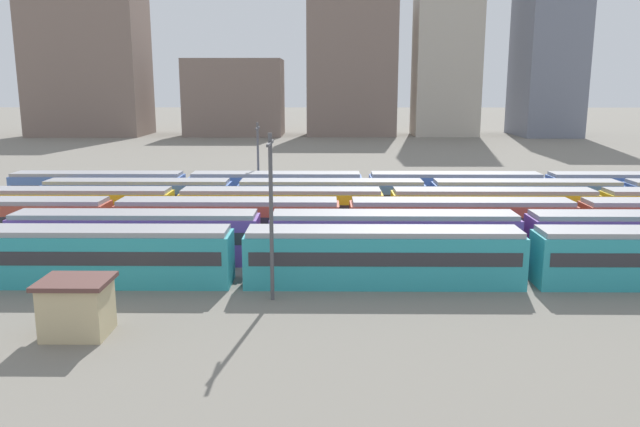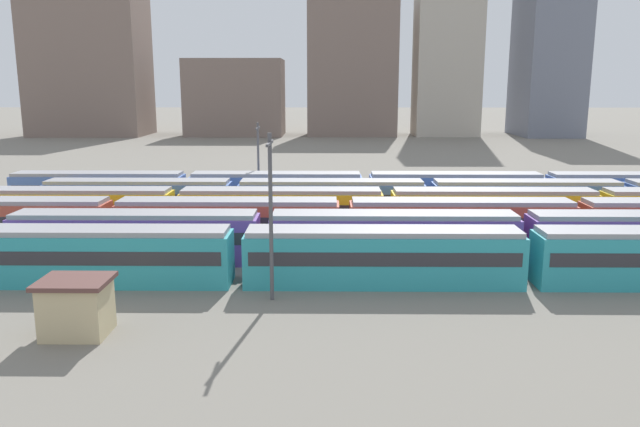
{
  "view_description": "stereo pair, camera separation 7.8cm",
  "coord_description": "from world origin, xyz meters",
  "px_view_note": "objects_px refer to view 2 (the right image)",
  "views": [
    {
      "loc": [
        14.17,
        -39.28,
        12.91
      ],
      "look_at": [
        13.63,
        13.0,
        2.04
      ],
      "focal_mm": 35.1,
      "sensor_mm": 36.0,
      "label": 1
    },
    {
      "loc": [
        14.25,
        -39.28,
        12.91
      ],
      "look_at": [
        13.63,
        13.0,
        2.04
      ],
      "focal_mm": 35.1,
      "sensor_mm": 36.0,
      "label": 2
    }
  ],
  "objects_px": {
    "train_track_4": "(428,199)",
    "train_track_5": "(455,190)",
    "catenary_pole_0": "(271,209)",
    "catenary_pole_1": "(258,158)",
    "train_track_2": "(344,222)",
    "signal_hut": "(76,307)",
    "train_track_3": "(387,209)"
  },
  "relations": [
    {
      "from": "train_track_4",
      "to": "train_track_5",
      "type": "relative_size",
      "value": 0.8
    },
    {
      "from": "catenary_pole_1",
      "to": "signal_hut",
      "type": "height_order",
      "value": "catenary_pole_1"
    },
    {
      "from": "train_track_4",
      "to": "catenary_pole_0",
      "type": "bearing_deg",
      "value": -118.98
    },
    {
      "from": "train_track_3",
      "to": "catenary_pole_0",
      "type": "relative_size",
      "value": 7.37
    },
    {
      "from": "train_track_4",
      "to": "catenary_pole_1",
      "type": "bearing_deg",
      "value": 155.19
    },
    {
      "from": "train_track_5",
      "to": "catenary_pole_1",
      "type": "height_order",
      "value": "catenary_pole_1"
    },
    {
      "from": "catenary_pole_0",
      "to": "signal_hut",
      "type": "xyz_separation_m",
      "value": [
        -9.71,
        -5.55,
        -4.06
      ]
    },
    {
      "from": "signal_hut",
      "to": "train_track_2",
      "type": "bearing_deg",
      "value": 52.72
    },
    {
      "from": "catenary_pole_0",
      "to": "catenary_pole_1",
      "type": "xyz_separation_m",
      "value": [
        -4.23,
        31.91,
        -0.68
      ]
    },
    {
      "from": "train_track_3",
      "to": "catenary_pole_1",
      "type": "xyz_separation_m",
      "value": [
        -12.92,
        13.26,
        3.03
      ]
    },
    {
      "from": "train_track_5",
      "to": "signal_hut",
      "type": "bearing_deg",
      "value": -127.51
    },
    {
      "from": "catenary_pole_0",
      "to": "train_track_4",
      "type": "bearing_deg",
      "value": 61.02
    },
    {
      "from": "train_track_5",
      "to": "catenary_pole_1",
      "type": "bearing_deg",
      "value": 172.27
    },
    {
      "from": "train_track_3",
      "to": "train_track_4",
      "type": "distance_m",
      "value": 6.89
    },
    {
      "from": "catenary_pole_0",
      "to": "catenary_pole_1",
      "type": "bearing_deg",
      "value": 97.54
    },
    {
      "from": "train_track_5",
      "to": "signal_hut",
      "type": "relative_size",
      "value": 26.0
    },
    {
      "from": "train_track_5",
      "to": "train_track_2",
      "type": "bearing_deg",
      "value": -127.8
    },
    {
      "from": "train_track_4",
      "to": "catenary_pole_0",
      "type": "xyz_separation_m",
      "value": [
        -13.21,
        -23.85,
        3.71
      ]
    },
    {
      "from": "train_track_4",
      "to": "catenary_pole_1",
      "type": "distance_m",
      "value": 19.45
    },
    {
      "from": "catenary_pole_0",
      "to": "train_track_2",
      "type": "bearing_deg",
      "value": 70.54
    },
    {
      "from": "catenary_pole_0",
      "to": "signal_hut",
      "type": "height_order",
      "value": "catenary_pole_0"
    },
    {
      "from": "train_track_2",
      "to": "train_track_3",
      "type": "relative_size",
      "value": 1.0
    },
    {
      "from": "train_track_3",
      "to": "catenary_pole_1",
      "type": "height_order",
      "value": "catenary_pole_1"
    },
    {
      "from": "train_track_4",
      "to": "catenary_pole_1",
      "type": "height_order",
      "value": "catenary_pole_1"
    },
    {
      "from": "train_track_4",
      "to": "catenary_pole_1",
      "type": "relative_size",
      "value": 8.48
    },
    {
      "from": "train_track_5",
      "to": "catenary_pole_0",
      "type": "height_order",
      "value": "catenary_pole_0"
    },
    {
      "from": "train_track_2",
      "to": "train_track_3",
      "type": "bearing_deg",
      "value": 52.82
    },
    {
      "from": "train_track_2",
      "to": "catenary_pole_1",
      "type": "bearing_deg",
      "value": 115.94
    },
    {
      "from": "catenary_pole_1",
      "to": "signal_hut",
      "type": "distance_m",
      "value": 38.01
    },
    {
      "from": "train_track_5",
      "to": "train_track_3",
      "type": "bearing_deg",
      "value": -128.11
    },
    {
      "from": "catenary_pole_1",
      "to": "train_track_4",
      "type": "bearing_deg",
      "value": -24.81
    },
    {
      "from": "signal_hut",
      "to": "train_track_3",
      "type": "bearing_deg",
      "value": 52.74
    }
  ]
}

